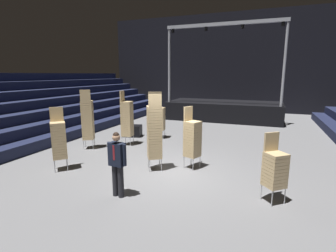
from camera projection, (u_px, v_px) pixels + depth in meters
name	position (u px, v px, depth m)	size (l,w,h in m)	color
ground_plane	(171.00, 172.00, 8.30)	(22.00, 30.00, 0.10)	slate
arena_end_wall	(235.00, 63.00, 21.21)	(22.00, 0.30, 8.00)	black
bleacher_bank_left	(10.00, 107.00, 11.86)	(5.25, 24.00, 3.15)	#191E38
stage_riser	(224.00, 109.00, 17.73)	(7.54, 3.45, 6.14)	black
man_with_tie	(117.00, 161.00, 6.40)	(0.57, 0.28, 1.69)	black
chair_stack_front_left	(160.00, 118.00, 12.43)	(0.50, 0.50, 1.96)	#B2B5BA
chair_stack_front_right	(192.00, 138.00, 8.40)	(0.57, 0.57, 2.05)	#B2B5BA
chair_stack_mid_left	(88.00, 120.00, 10.60)	(0.59, 0.59, 2.48)	#B2B5BA
chair_stack_mid_right	(154.00, 132.00, 8.19)	(0.61, 0.61, 2.56)	#B2B5BA
chair_stack_mid_centre	(59.00, 139.00, 8.22)	(0.62, 0.62, 2.05)	#B2B5BA
chair_stack_rear_left	(127.00, 118.00, 11.18)	(0.50, 0.50, 2.39)	#B2B5BA
chair_stack_rear_right	(275.00, 168.00, 6.15)	(0.62, 0.62, 1.71)	#B2B5BA
equipment_road_case	(132.00, 131.00, 12.90)	(0.90, 0.60, 0.56)	black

